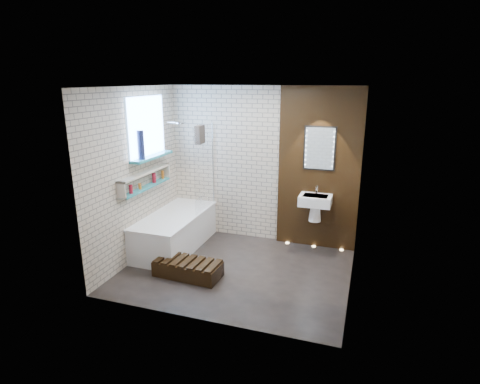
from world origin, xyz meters
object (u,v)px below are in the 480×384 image
(bathtub, at_px, (175,231))
(walnut_step, at_px, (188,269))
(washbasin, at_px, (315,204))
(bath_screen, at_px, (204,168))
(led_mirror, at_px, (320,148))

(bathtub, height_order, walnut_step, bathtub)
(bathtub, distance_m, washbasin, 2.32)
(bath_screen, distance_m, washbasin, 1.89)
(washbasin, bearing_deg, bath_screen, -174.22)
(bath_screen, relative_size, washbasin, 2.41)
(bath_screen, xyz_separation_m, walnut_step, (0.27, -1.27, -1.18))
(bathtub, distance_m, led_mirror, 2.68)
(led_mirror, relative_size, walnut_step, 0.74)
(bathtub, xyz_separation_m, bath_screen, (0.35, 0.44, 0.99))
(led_mirror, distance_m, walnut_step, 2.72)
(bathtub, xyz_separation_m, washbasin, (2.17, 0.62, 0.50))
(led_mirror, bearing_deg, washbasin, -90.00)
(bath_screen, distance_m, led_mirror, 1.89)
(bathtub, relative_size, washbasin, 3.00)
(bathtub, bearing_deg, bath_screen, 51.10)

